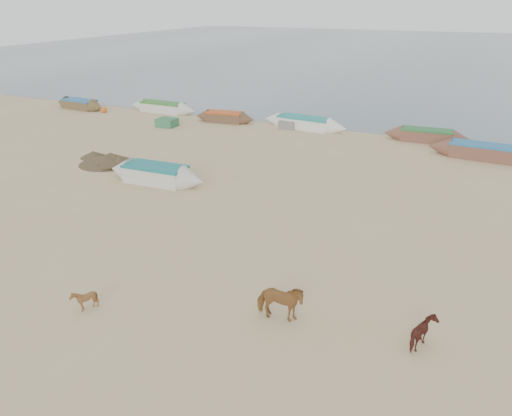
# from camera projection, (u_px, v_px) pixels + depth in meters

# --- Properties ---
(ground) EXTENTS (140.00, 140.00, 0.00)m
(ground) POSITION_uv_depth(u_px,v_px,m) (209.00, 274.00, 17.58)
(ground) COLOR tan
(ground) RESTS_ON ground
(sea) EXTENTS (160.00, 160.00, 0.00)m
(sea) POSITION_uv_depth(u_px,v_px,m) (442.00, 53.00, 86.29)
(sea) COLOR slate
(sea) RESTS_ON ground
(cow_adult) EXTENTS (1.57, 0.90, 1.25)m
(cow_adult) POSITION_uv_depth(u_px,v_px,m) (280.00, 302.00, 14.87)
(cow_adult) COLOR #92602F
(cow_adult) RESTS_ON ground
(calf_front) EXTENTS (0.83, 0.78, 0.75)m
(calf_front) POSITION_uv_depth(u_px,v_px,m) (84.00, 300.00, 15.45)
(calf_front) COLOR brown
(calf_front) RESTS_ON ground
(calf_right) EXTENTS (0.89, 1.00, 0.90)m
(calf_right) POSITION_uv_depth(u_px,v_px,m) (424.00, 334.00, 13.75)
(calf_right) COLOR #52221A
(calf_right) RESTS_ON ground
(near_canoe) EXTENTS (5.66, 1.57, 0.94)m
(near_canoe) POSITION_uv_depth(u_px,v_px,m) (156.00, 174.00, 26.08)
(near_canoe) COLOR silver
(near_canoe) RESTS_ON ground
(debris_pile) EXTENTS (4.06, 4.06, 0.47)m
(debris_pile) POSITION_uv_depth(u_px,v_px,m) (106.00, 160.00, 29.15)
(debris_pile) COLOR brown
(debris_pile) RESTS_ON ground
(waterline_canoes) EXTENTS (55.85, 4.75, 0.93)m
(waterline_canoes) POSITION_uv_depth(u_px,v_px,m) (329.00, 127.00, 35.51)
(waterline_canoes) COLOR brown
(waterline_canoes) RESTS_ON ground
(beach_clutter) EXTENTS (42.74, 4.49, 0.64)m
(beach_clutter) POSITION_uv_depth(u_px,v_px,m) (406.00, 142.00, 32.35)
(beach_clutter) COLOR #327148
(beach_clutter) RESTS_ON ground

